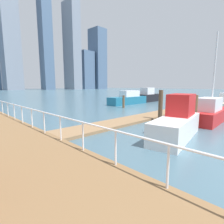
{
  "coord_description": "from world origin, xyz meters",
  "views": [
    {
      "loc": [
        -6.66,
        0.99,
        2.75
      ],
      "look_at": [
        0.98,
        8.83,
        1.09
      ],
      "focal_mm": 27.87,
      "sensor_mm": 36.0,
      "label": 1
    }
  ],
  "objects_px": {
    "moored_boat_2": "(149,96)",
    "moored_boat_3": "(210,112)",
    "moored_boat_0": "(128,99)",
    "moored_boat_4": "(177,122)"
  },
  "relations": [
    {
      "from": "moored_boat_2",
      "to": "moored_boat_3",
      "type": "relative_size",
      "value": 0.89
    },
    {
      "from": "moored_boat_0",
      "to": "moored_boat_2",
      "type": "xyz_separation_m",
      "value": [
        6.0,
        0.34,
        0.11
      ]
    },
    {
      "from": "moored_boat_2",
      "to": "moored_boat_3",
      "type": "bearing_deg",
      "value": -130.78
    },
    {
      "from": "moored_boat_2",
      "to": "moored_boat_4",
      "type": "xyz_separation_m",
      "value": [
        -17.08,
        -13.23,
        -0.05
      ]
    },
    {
      "from": "moored_boat_2",
      "to": "moored_boat_3",
      "type": "distance_m",
      "value": 17.36
    },
    {
      "from": "moored_boat_4",
      "to": "moored_boat_3",
      "type": "bearing_deg",
      "value": 0.86
    },
    {
      "from": "moored_boat_4",
      "to": "moored_boat_2",
      "type": "bearing_deg",
      "value": 37.77
    },
    {
      "from": "moored_boat_0",
      "to": "moored_boat_4",
      "type": "relative_size",
      "value": 1.4
    },
    {
      "from": "moored_boat_3",
      "to": "moored_boat_2",
      "type": "bearing_deg",
      "value": 49.22
    },
    {
      "from": "moored_boat_2",
      "to": "moored_boat_4",
      "type": "bearing_deg",
      "value": -142.23
    }
  ]
}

